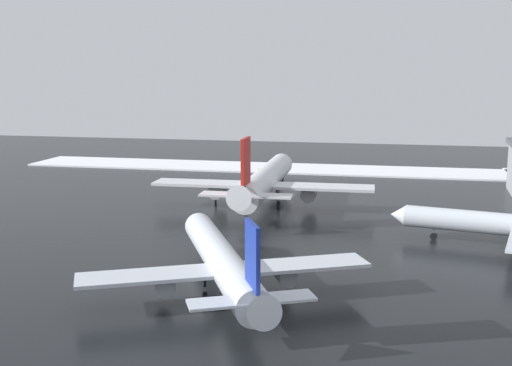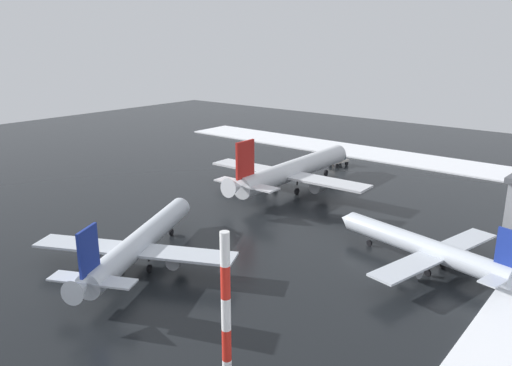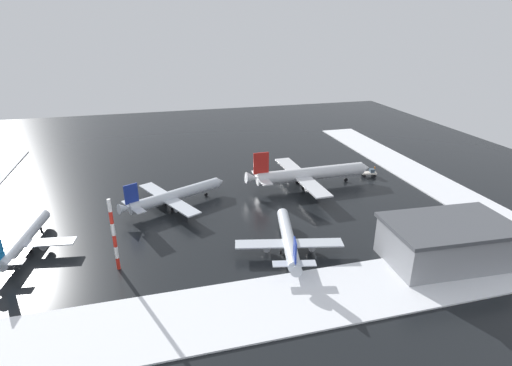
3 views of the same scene
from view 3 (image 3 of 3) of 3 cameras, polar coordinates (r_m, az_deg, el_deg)
The scene contains 12 objects.
ground_plane at distance 113.91m, azimuth -6.66°, elevation -1.76°, with size 240.00×240.00×0.00m, color black.
snow_bank_far at distance 71.50m, azimuth -0.33°, elevation -17.45°, with size 152.00×16.00×0.33m, color white.
snow_bank_right at distance 138.90m, azimuth 21.80°, elevation 1.27°, with size 14.00×116.00×0.33m, color white.
airplane_parked_starboard at distance 119.02m, azimuth 7.47°, elevation 1.30°, with size 39.72×32.87×11.81m.
airplane_foreground_jet at distance 107.59m, azimuth -11.61°, elevation -1.76°, with size 29.29×24.93×9.33m.
airplane_distant_tail at distance 99.29m, azimuth -30.23°, elevation -6.92°, with size 22.12×26.53×7.89m.
airplane_parked_portside at distance 86.23m, azimuth 4.62°, elevation -7.92°, with size 22.82×27.24×8.16m.
pushback_tug at distance 131.61m, azimuth 15.94°, elevation 1.44°, with size 4.97×3.14×2.50m.
ground_crew_mid_apron at distance 127.08m, azimuth 6.29°, elevation 1.30°, with size 0.36×0.36×1.71m.
ground_crew_by_nose_gear at distance 136.93m, azimuth 16.60°, elevation 2.03°, with size 0.36×0.36×1.71m.
antenna_mast at distance 81.93m, azimuth -19.64°, elevation -7.04°, with size 0.70×0.70×15.20m.
cargo_hangar at distance 89.97m, azimuth 25.60°, elevation -7.60°, with size 25.77×16.32×8.80m.
Camera 3 is at (-13.75, -103.47, 45.60)m, focal length 28.00 mm.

